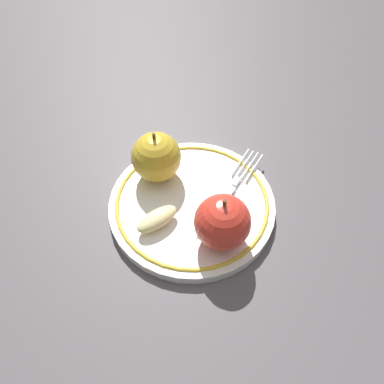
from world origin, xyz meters
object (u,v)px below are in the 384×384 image
at_px(apple_second_whole, 156,157).
at_px(apple_slice_front, 155,217).
at_px(plate, 192,204).
at_px(fork, 229,192).
at_px(apple_red_whole, 222,222).

height_order(apple_second_whole, apple_slice_front, apple_second_whole).
bearing_deg(plate, fork, -122.34).
bearing_deg(plate, apple_slice_front, 77.70).
distance_m(plate, apple_second_whole, 0.09).
distance_m(apple_slice_front, fork, 0.12).
bearing_deg(apple_second_whole, apple_slice_front, 133.26).
height_order(plate, fork, fork).
bearing_deg(apple_second_whole, apple_red_whole, 171.26).
distance_m(plate, fork, 0.06).
bearing_deg(apple_red_whole, apple_second_whole, -8.74).
xyz_separation_m(apple_red_whole, apple_slice_front, (0.08, 0.04, -0.03)).
distance_m(apple_second_whole, fork, 0.12).
distance_m(plate, apple_red_whole, 0.09).
xyz_separation_m(apple_red_whole, apple_second_whole, (0.14, -0.02, 0.00)).
relative_size(plate, apple_slice_front, 3.86).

